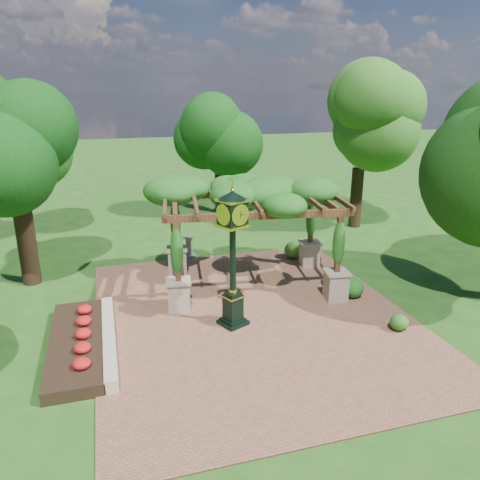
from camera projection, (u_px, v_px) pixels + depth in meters
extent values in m
plane|color=#1E4714|center=(263.00, 331.00, 14.57)|extent=(120.00, 120.00, 0.00)
cube|color=brown|center=(253.00, 316.00, 15.47)|extent=(10.00, 12.00, 0.04)
cube|color=#C6B793|center=(109.00, 339.00, 13.73)|extent=(0.35, 5.00, 0.40)
cube|color=red|center=(77.00, 344.00, 13.50)|extent=(1.50, 5.00, 0.36)
cube|color=black|center=(233.00, 322.00, 14.91)|extent=(1.02, 1.02, 0.12)
cube|color=black|center=(233.00, 307.00, 14.75)|extent=(0.64, 0.64, 0.87)
cube|color=yellow|center=(233.00, 296.00, 14.63)|extent=(0.72, 0.72, 0.04)
cylinder|color=black|center=(233.00, 259.00, 14.24)|extent=(0.26, 0.26, 2.22)
cube|color=black|center=(232.00, 213.00, 13.79)|extent=(0.89, 0.89, 0.68)
cylinder|color=beige|center=(240.00, 215.00, 13.54)|extent=(0.54, 0.27, 0.58)
cone|color=black|center=(232.00, 195.00, 13.62)|extent=(1.15, 1.15, 0.24)
sphere|color=yellow|center=(232.00, 190.00, 13.58)|extent=(0.14, 0.14, 0.14)
cube|color=tan|center=(179.00, 295.00, 15.79)|extent=(0.81, 0.81, 0.99)
cube|color=#54331C|center=(177.00, 251.00, 15.30)|extent=(0.20, 0.20, 2.04)
cube|color=tan|center=(336.00, 286.00, 16.54)|extent=(0.81, 0.81, 0.99)
cube|color=#54331C|center=(339.00, 244.00, 16.05)|extent=(0.20, 0.20, 2.04)
cube|color=tan|center=(177.00, 261.00, 18.91)|extent=(0.81, 0.81, 0.99)
cube|color=#54331C|center=(176.00, 224.00, 18.42)|extent=(0.20, 0.20, 2.04)
cube|color=tan|center=(309.00, 254.00, 19.66)|extent=(0.81, 0.81, 0.99)
cube|color=#54331C|center=(311.00, 218.00, 19.17)|extent=(0.20, 0.20, 2.04)
cube|color=#54331C|center=(260.00, 216.00, 15.33)|extent=(6.36, 1.06, 0.24)
cube|color=#54331C|center=(245.00, 194.00, 18.45)|extent=(6.36, 1.06, 0.24)
ellipsoid|color=#1D5418|center=(252.00, 196.00, 16.80)|extent=(6.90, 4.84, 1.10)
cube|color=gray|center=(189.00, 256.00, 20.94)|extent=(0.52, 0.52, 0.09)
cylinder|color=gray|center=(189.00, 247.00, 20.80)|extent=(0.26, 0.26, 0.85)
cylinder|color=gray|center=(189.00, 237.00, 20.67)|extent=(0.49, 0.49, 0.05)
ellipsoid|color=#245D1A|center=(399.00, 322.00, 14.48)|extent=(0.58, 0.58, 0.51)
ellipsoid|color=#1F5A19|center=(352.00, 288.00, 16.73)|extent=(1.00, 1.00, 0.72)
ellipsoid|color=#306C1F|center=(294.00, 250.00, 20.58)|extent=(1.02, 1.02, 0.74)
cylinder|color=black|center=(27.00, 243.00, 17.66)|extent=(0.69, 0.69, 3.28)
ellipsoid|color=#0D370E|center=(10.00, 128.00, 16.34)|extent=(3.74, 3.74, 5.18)
cylinder|color=black|center=(24.00, 206.00, 23.73)|extent=(0.66, 0.66, 2.99)
ellipsoid|color=#235217|center=(13.00, 128.00, 22.53)|extent=(3.41, 3.41, 4.73)
cylinder|color=#331D14|center=(220.00, 189.00, 28.11)|extent=(0.61, 0.61, 2.79)
ellipsoid|color=#0F3A0E|center=(219.00, 128.00, 26.99)|extent=(3.44, 3.44, 4.40)
cylinder|color=black|center=(356.00, 198.00, 25.04)|extent=(0.63, 0.63, 3.18)
ellipsoid|color=#2B5D1A|center=(362.00, 119.00, 23.76)|extent=(3.92, 3.92, 5.02)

